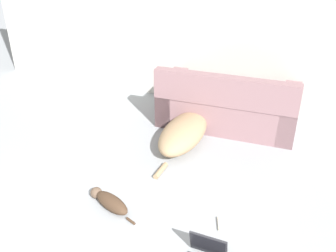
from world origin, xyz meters
The scene contains 5 objects.
wall_back centered at (0.00, 4.00, 1.25)m, with size 7.01×0.06×2.51m.
couch centered at (0.47, 3.41, 0.26)m, with size 1.73×0.86×0.77m.
dog centered at (0.13, 2.85, 0.15)m, with size 0.48×1.50×0.31m.
cat centered at (-0.10, 1.45, 0.07)m, with size 0.58×0.29×0.14m.
book_cream centered at (0.97, 1.64, 0.01)m, with size 0.24×0.21×0.02m.
Camera 1 is at (1.41, -0.80, 2.30)m, focal length 40.00 mm.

